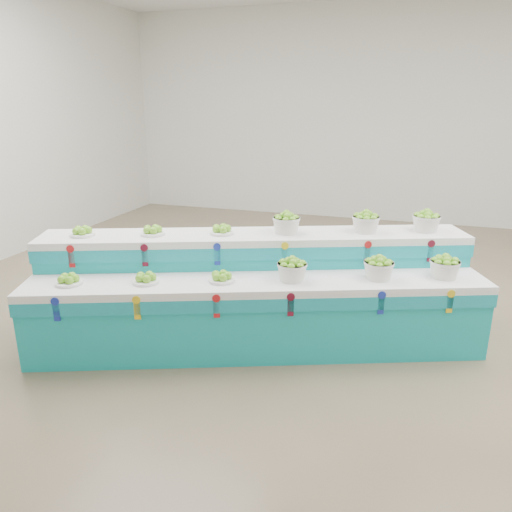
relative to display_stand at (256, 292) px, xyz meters
name	(u,v)px	position (x,y,z in m)	size (l,w,h in m)	color
ground	(327,322)	(0.60, 0.62, -0.51)	(10.00, 10.00, 0.00)	brown
back_wall	(379,115)	(0.60, 5.62, 1.49)	(10.00, 10.00, 0.00)	silver
display_stand	(256,292)	(0.00, 0.00, 0.00)	(4.20, 1.08, 1.02)	#16A9AE
plate_lower_left	(69,279)	(-1.46, -0.84, 0.26)	(0.24, 0.24, 0.10)	white
plate_lower_mid	(146,277)	(-0.84, -0.60, 0.26)	(0.24, 0.24, 0.10)	white
plate_lower_right	(221,276)	(-0.21, -0.36, 0.26)	(0.24, 0.24, 0.10)	white
basket_lower_left	(292,269)	(0.38, -0.13, 0.31)	(0.27, 0.27, 0.20)	silver
basket_lower_mid	(379,268)	(1.12, 0.15, 0.31)	(0.27, 0.27, 0.20)	silver
basket_lower_right	(445,267)	(1.69, 0.37, 0.31)	(0.27, 0.27, 0.20)	silver
plate_upper_left	(82,231)	(-1.65, -0.35, 0.56)	(0.24, 0.24, 0.10)	white
plate_upper_mid	(152,230)	(-1.02, -0.11, 0.56)	(0.24, 0.24, 0.10)	white
plate_upper_right	(222,229)	(-0.39, 0.13, 0.56)	(0.24, 0.24, 0.10)	white
basket_upper_left	(286,223)	(0.20, 0.35, 0.61)	(0.27, 0.27, 0.20)	silver
basket_upper_mid	(366,222)	(0.93, 0.63, 0.61)	(0.27, 0.27, 0.20)	silver
basket_upper_right	(426,221)	(1.50, 0.85, 0.61)	(0.27, 0.27, 0.20)	silver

